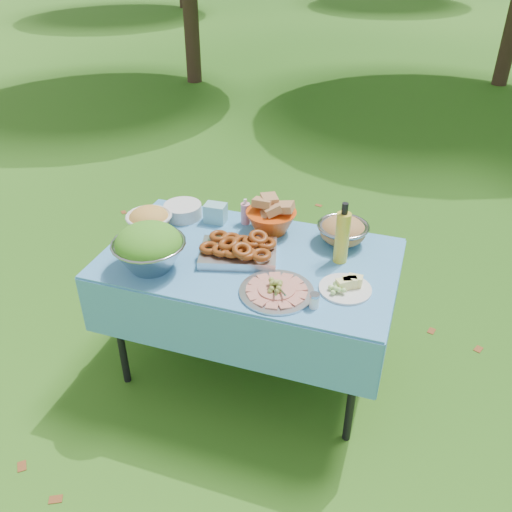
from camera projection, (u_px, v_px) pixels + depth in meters
The scene contains 14 objects.
ground at pixel (250, 367), 3.14m from camera, with size 80.00×80.00×0.00m, color black.
picnic_table at pixel (250, 315), 2.93m from camera, with size 1.46×0.86×0.76m, color #84D9FF.
salad_bowl at pixel (149, 247), 2.58m from camera, with size 0.35×0.35×0.23m, color #9B9EA3, non-canonical shape.
pasta_bowl_white at pixel (149, 219), 2.91m from camera, with size 0.24×0.24×0.13m, color silver, non-canonical shape.
plate_stack at pixel (183, 211), 3.06m from camera, with size 0.21×0.21×0.08m, color silver.
wipes_box at pixel (216, 213), 3.00m from camera, with size 0.12×0.08×0.11m, color #80C5CC.
sanitizer_bottle at pixel (245, 211), 2.98m from camera, with size 0.05×0.05×0.15m, color pink.
bread_bowl at pixel (271, 216), 2.89m from camera, with size 0.27×0.27×0.18m, color #D3430D, non-canonical shape.
pasta_bowl_steel at pixel (343, 230), 2.81m from camera, with size 0.26×0.26×0.14m, color #9B9EA3, non-canonical shape.
fried_tray at pixel (238, 249), 2.70m from camera, with size 0.38×0.27×0.09m, color silver.
charcuterie_platter at pixel (277, 286), 2.45m from camera, with size 0.34×0.34×0.08m, color #BABBC1.
oil_bottle at pixel (342, 233), 2.61m from camera, with size 0.07×0.07×0.32m, color gold.
cheese_plate at pixel (346, 284), 2.47m from camera, with size 0.24×0.24×0.07m, color silver.
shaker at pixel (314, 301), 2.36m from camera, with size 0.04×0.04×0.07m, color white.
Camera 1 is at (0.76, -2.16, 2.24)m, focal length 38.00 mm.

